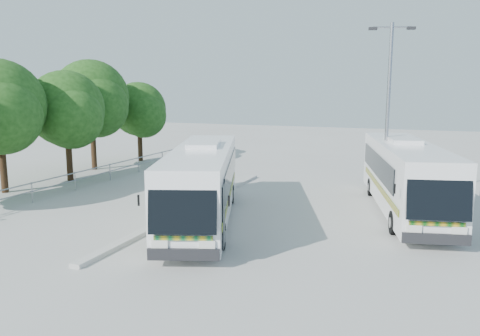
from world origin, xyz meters
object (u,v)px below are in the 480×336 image
at_px(tree_far_d, 92,98).
at_px(tree_far_e, 140,109).
at_px(tree_far_c, 67,109).
at_px(coach_main, 202,181).
at_px(lamppost, 388,107).
at_px(coach_adjacent, 405,175).

relative_size(tree_far_d, tree_far_e, 1.24).
bearing_deg(tree_far_c, tree_far_e, 93.54).
xyz_separation_m(tree_far_e, coach_main, (11.64, -13.09, -2.23)).
distance_m(tree_far_c, lamppost, 17.86).
relative_size(coach_adjacent, lamppost, 1.34).
bearing_deg(lamppost, coach_adjacent, -62.98).
distance_m(tree_far_c, coach_adjacent, 18.97).
xyz_separation_m(tree_far_e, coach_adjacent, (19.29, -8.50, -2.22)).
height_order(tree_far_c, coach_adjacent, tree_far_c).
relative_size(tree_far_c, tree_far_d, 0.88).
height_order(tree_far_d, coach_main, tree_far_d).
bearing_deg(tree_far_c, coach_adjacent, -0.91).
relative_size(tree_far_c, coach_main, 0.59).
bearing_deg(tree_far_d, tree_far_e, 81.37).
bearing_deg(tree_far_d, coach_main, -34.87).
height_order(tree_far_c, lamppost, lamppost).
bearing_deg(tree_far_d, lamppost, -8.88).
bearing_deg(tree_far_e, coach_main, -48.35).
bearing_deg(coach_adjacent, tree_far_d, 155.18).
height_order(tree_far_e, coach_adjacent, tree_far_e).
xyz_separation_m(coach_main, lamppost, (6.71, 5.61, 2.93)).
distance_m(tree_far_e, coach_adjacent, 21.20).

